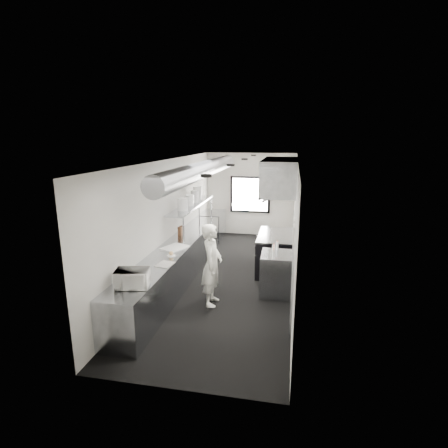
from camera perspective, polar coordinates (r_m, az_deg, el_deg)
The scene contains 35 objects.
floor at distance 8.64m, azimuth 0.85°, elevation -8.58°, with size 3.00×8.00×0.01m, color black.
ceiling at distance 8.01m, azimuth 0.92°, elevation 10.28°, with size 3.00×8.00×0.01m, color beige.
wall_back at distance 12.10m, azimuth 4.26°, elevation 4.78°, with size 3.00×0.02×2.80m, color silver.
wall_front at distance 4.53m, azimuth -8.30°, elevation -11.07°, with size 3.00×0.02×2.80m, color silver.
wall_left at distance 8.60m, azimuth -9.00°, elevation 0.92°, with size 0.02×8.00×2.80m, color silver.
wall_right at distance 8.09m, azimuth 11.40°, elevation 0.00°, with size 0.02×8.00×2.80m, color silver.
wall_cladding at distance 8.62m, azimuth 11.00°, elevation -5.02°, with size 0.03×5.50×1.10m, color gray.
hvac_duct at distance 8.56m, azimuth -3.27°, elevation 8.81°, with size 0.40×0.40×6.40m, color gray.
service_window at distance 12.06m, azimuth 4.24°, elevation 4.76°, with size 1.36×0.05×1.25m.
exhaust_hood at distance 8.62m, azimuth 9.01°, elevation 7.63°, with size 0.81×2.20×0.88m.
prep_counter at distance 8.30m, azimuth -7.65°, elevation -6.35°, with size 0.70×6.00×0.90m, color gray.
pass_shelf at distance 9.41m, azimuth -5.19°, elevation 2.99°, with size 0.45×3.00×0.68m.
range at distance 9.03m, azimuth 8.18°, elevation -4.56°, with size 0.88×1.60×0.94m.
bottle_station at distance 7.72m, azimuth 8.44°, elevation -7.98°, with size 0.65×0.80×0.90m, color gray.
far_work_table at distance 11.71m, azimuth -1.89°, elevation -0.24°, with size 0.70×1.20×0.90m, color gray.
notice_sheet_a at distance 6.88m, azimuth 11.22°, elevation -0.72°, with size 0.02×0.28×0.38m, color silver.
notice_sheet_b at distance 6.55m, azimuth 11.19°, elevation -1.90°, with size 0.02×0.28×0.38m, color silver.
line_cook at distance 7.05m, azimuth -1.98°, elevation -6.60°, with size 0.61×0.40×1.67m, color white.
microwave at distance 6.03m, azimuth -14.63°, elevation -8.52°, with size 0.50×0.38×0.30m, color white.
deli_tub_a at distance 6.41m, azimuth -15.19°, elevation -8.10°, with size 0.15×0.15×0.11m, color #A8B3A5.
deli_tub_b at distance 6.61m, azimuth -13.70°, elevation -7.41°, with size 0.13×0.13×0.10m, color #A8B3A5.
newspaper at distance 6.97m, azimuth -9.53°, elevation -6.44°, with size 0.29×0.37×0.01m, color white.
small_plate at distance 7.43m, azimuth -8.54°, elevation -5.08°, with size 0.17×0.17×0.01m, color white.
pastry at distance 7.41m, azimuth -8.55°, elevation -4.71°, with size 0.09×0.09×0.09m, color #DFB075.
cutting_board at distance 7.96m, azimuth -7.98°, elevation -3.76°, with size 0.42×0.56×0.02m, color white.
knife_block at distance 8.95m, azimuth -6.98°, elevation -1.06°, with size 0.09×0.20×0.22m, color brown.
plate_stack_a at distance 8.61m, azimuth -6.70°, elevation 3.18°, with size 0.26×0.26×0.30m, color white.
plate_stack_b at distance 9.19m, azimuth -5.59°, elevation 3.83°, with size 0.22×0.22×0.28m, color white.
plate_stack_c at distance 9.69m, azimuth -4.76°, elevation 4.49°, with size 0.23×0.23×0.32m, color white.
plate_stack_d at distance 10.03m, azimuth -4.31°, elevation 5.00°, with size 0.25×0.25×0.38m, color white.
squeeze_bottle_a at distance 7.24m, azimuth 8.03°, elevation -4.84°, with size 0.06×0.06×0.19m, color white.
squeeze_bottle_b at distance 7.39m, azimuth 8.05°, elevation -4.43°, with size 0.06×0.06×0.19m, color white.
squeeze_bottle_c at distance 7.58m, azimuth 8.01°, elevation -4.05°, with size 0.06×0.06×0.17m, color white.
squeeze_bottle_d at distance 7.67m, azimuth 8.09°, elevation -3.88°, with size 0.05×0.05×0.16m, color white.
squeeze_bottle_e at distance 7.81m, azimuth 8.60°, elevation -3.49°, with size 0.06×0.06×0.18m, color white.
Camera 1 is at (1.41, -7.87, 3.30)m, focal length 28.24 mm.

